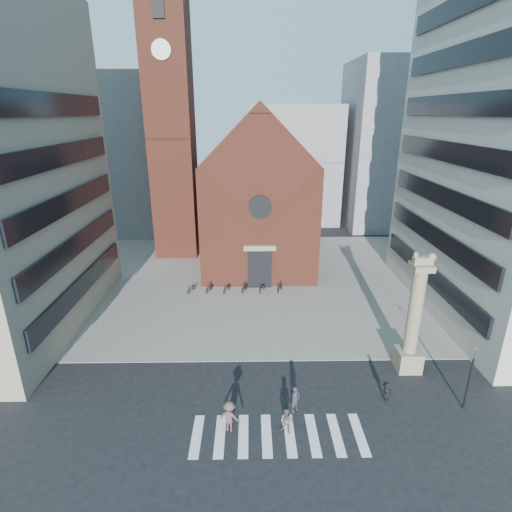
# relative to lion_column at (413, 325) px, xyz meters

# --- Properties ---
(ground) EXTENTS (120.00, 120.00, 0.00)m
(ground) POSITION_rel_lion_column_xyz_m (-10.01, -3.00, -3.46)
(ground) COLOR black
(ground) RESTS_ON ground
(piazza) EXTENTS (46.00, 30.00, 0.05)m
(piazza) POSITION_rel_lion_column_xyz_m (-10.01, 16.00, -3.43)
(piazza) COLOR gray
(piazza) RESTS_ON ground
(zebra_crossing) EXTENTS (10.20, 3.20, 0.01)m
(zebra_crossing) POSITION_rel_lion_column_xyz_m (-9.46, -6.00, -3.45)
(zebra_crossing) COLOR white
(zebra_crossing) RESTS_ON ground
(church) EXTENTS (12.00, 16.65, 18.00)m
(church) POSITION_rel_lion_column_xyz_m (-10.01, 22.04, 4.53)
(church) COLOR brown
(church) RESTS_ON ground
(campanile) EXTENTS (5.50, 5.50, 31.20)m
(campanile) POSITION_rel_lion_column_xyz_m (-20.01, 25.00, 12.28)
(campanile) COLOR brown
(campanile) RESTS_ON ground
(bg_block_left) EXTENTS (16.00, 14.00, 22.00)m
(bg_block_left) POSITION_rel_lion_column_xyz_m (-30.01, 37.00, 7.54)
(bg_block_left) COLOR gray
(bg_block_left) RESTS_ON ground
(bg_block_mid) EXTENTS (14.00, 12.00, 18.00)m
(bg_block_mid) POSITION_rel_lion_column_xyz_m (-4.01, 42.00, 5.54)
(bg_block_mid) COLOR gray
(bg_block_mid) RESTS_ON ground
(bg_block_right) EXTENTS (16.00, 14.00, 24.00)m
(bg_block_right) POSITION_rel_lion_column_xyz_m (11.99, 39.00, 8.54)
(bg_block_right) COLOR gray
(bg_block_right) RESTS_ON ground
(lion_column) EXTENTS (1.63, 1.60, 8.68)m
(lion_column) POSITION_rel_lion_column_xyz_m (0.00, 0.00, 0.00)
(lion_column) COLOR gray
(lion_column) RESTS_ON ground
(traffic_light) EXTENTS (0.13, 0.16, 4.30)m
(traffic_light) POSITION_rel_lion_column_xyz_m (1.99, -4.00, -1.17)
(traffic_light) COLOR black
(traffic_light) RESTS_ON ground
(pedestrian_0) EXTENTS (0.74, 0.70, 1.70)m
(pedestrian_0) POSITION_rel_lion_column_xyz_m (-8.30, -4.09, -2.61)
(pedestrian_0) COLOR #2E2939
(pedestrian_0) RESTS_ON ground
(pedestrian_1) EXTENTS (0.93, 0.84, 1.57)m
(pedestrian_1) POSITION_rel_lion_column_xyz_m (-8.98, -5.80, -2.67)
(pedestrian_1) COLOR #62554E
(pedestrian_1) RESTS_ON ground
(pedestrian_2) EXTENTS (0.61, 1.02, 1.63)m
(pedestrian_2) POSITION_rel_lion_column_xyz_m (-2.54, -3.30, -2.64)
(pedestrian_2) COLOR #25232A
(pedestrian_2) RESTS_ON ground
(pedestrian_3) EXTENTS (1.39, 1.07, 1.90)m
(pedestrian_3) POSITION_rel_lion_column_xyz_m (-12.17, -5.56, -2.51)
(pedestrian_3) COLOR brown
(pedestrian_3) RESTS_ON ground
(scooter_0) EXTENTS (1.14, 1.69, 0.84)m
(scooter_0) POSITION_rel_lion_column_xyz_m (-16.85, 12.86, -2.99)
(scooter_0) COLOR black
(scooter_0) RESTS_ON piazza
(scooter_1) EXTENTS (1.01, 1.60, 0.93)m
(scooter_1) POSITION_rel_lion_column_xyz_m (-15.08, 12.86, -2.94)
(scooter_1) COLOR black
(scooter_1) RESTS_ON piazza
(scooter_2) EXTENTS (1.14, 1.69, 0.84)m
(scooter_2) POSITION_rel_lion_column_xyz_m (-13.32, 12.86, -2.99)
(scooter_2) COLOR black
(scooter_2) RESTS_ON piazza
(scooter_3) EXTENTS (1.01, 1.60, 0.93)m
(scooter_3) POSITION_rel_lion_column_xyz_m (-11.55, 12.86, -2.94)
(scooter_3) COLOR black
(scooter_3) RESTS_ON piazza
(scooter_4) EXTENTS (1.14, 1.69, 0.84)m
(scooter_4) POSITION_rel_lion_column_xyz_m (-9.78, 12.86, -2.99)
(scooter_4) COLOR black
(scooter_4) RESTS_ON piazza
(scooter_5) EXTENTS (1.01, 1.60, 0.93)m
(scooter_5) POSITION_rel_lion_column_xyz_m (-8.01, 12.86, -2.94)
(scooter_5) COLOR black
(scooter_5) RESTS_ON piazza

